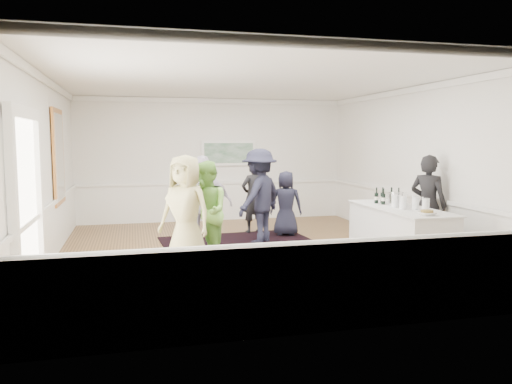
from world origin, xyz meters
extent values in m
plane|color=brown|center=(0.00, 0.00, 0.00)|extent=(8.00, 8.00, 0.00)
cube|color=white|center=(0.00, 0.00, 3.20)|extent=(7.00, 8.00, 0.02)
cube|color=white|center=(-3.50, 0.00, 1.60)|extent=(0.02, 8.00, 3.20)
cube|color=white|center=(3.50, 0.00, 1.60)|extent=(0.02, 8.00, 3.20)
cube|color=white|center=(0.00, 4.00, 1.60)|extent=(7.00, 0.02, 3.20)
cube|color=white|center=(0.00, -4.00, 1.60)|extent=(7.00, 0.02, 3.20)
cube|color=#D1843D|center=(-3.46, 1.30, 1.80)|extent=(0.04, 1.25, 1.85)
cube|color=white|center=(-3.43, 1.30, 1.80)|extent=(0.01, 1.05, 1.65)
cube|color=white|center=(-3.43, -2.72, 1.20)|extent=(0.10, 0.14, 2.40)
cube|color=white|center=(-3.43, -1.08, 1.20)|extent=(0.10, 0.14, 2.40)
cube|color=white|center=(-3.43, -1.90, 2.48)|extent=(0.10, 1.78, 0.16)
cube|color=white|center=(-3.46, -1.90, 1.20)|extent=(0.02, 1.50, 2.40)
cube|color=white|center=(0.40, 3.95, 1.78)|extent=(1.44, 0.05, 0.66)
cube|color=#235D38|center=(0.40, 3.92, 1.78)|extent=(1.30, 0.01, 0.52)
cube|color=black|center=(0.10, -0.02, 0.01)|extent=(3.37, 4.27, 0.02)
cube|color=silver|center=(2.43, -1.28, 0.47)|extent=(0.84, 2.31, 0.95)
cube|color=silver|center=(2.43, -1.28, 0.95)|extent=(0.90, 2.37, 0.02)
imported|color=black|center=(3.20, -0.93, 0.93)|extent=(0.74, 0.81, 1.86)
imported|color=tan|center=(-1.24, -0.86, 0.94)|extent=(1.10, 1.04, 1.89)
imported|color=#7EC64F|center=(-0.85, -0.54, 0.89)|extent=(0.78, 0.94, 1.77)
imported|color=#B6ABC0|center=(-0.78, 0.30, 0.92)|extent=(1.15, 0.68, 1.84)
imported|color=black|center=(0.46, 0.90, 0.97)|extent=(1.42, 1.38, 1.95)
imported|color=black|center=(0.59, 2.01, 0.84)|extent=(0.71, 0.59, 1.67)
imported|color=black|center=(1.21, 1.48, 0.72)|extent=(0.81, 0.65, 1.45)
cylinder|color=#61A53B|center=(2.34, -1.51, 1.08)|extent=(0.12, 0.12, 0.24)
cylinder|color=#DA4041|center=(2.53, -1.59, 1.08)|extent=(0.12, 0.12, 0.24)
cylinder|color=#77BA42|center=(2.32, -1.29, 1.08)|extent=(0.12, 0.12, 0.24)
cylinder|color=white|center=(2.53, -1.89, 1.08)|extent=(0.12, 0.12, 0.24)
cylinder|color=silver|center=(2.45, -1.08, 1.08)|extent=(0.26, 0.26, 0.25)
imported|color=white|center=(2.36, -2.19, 0.99)|extent=(0.28, 0.28, 0.07)
cylinder|color=olive|center=(2.36, -2.19, 1.02)|extent=(0.19, 0.19, 0.04)
camera|label=1|loc=(-2.06, -9.00, 2.13)|focal=35.00mm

